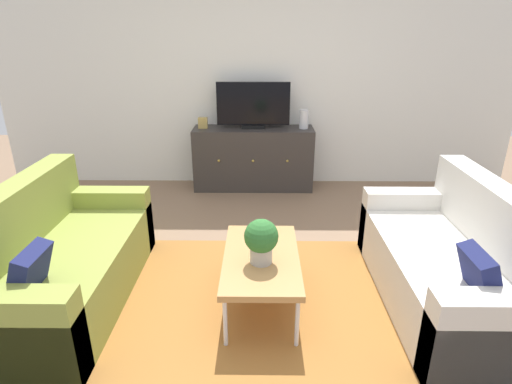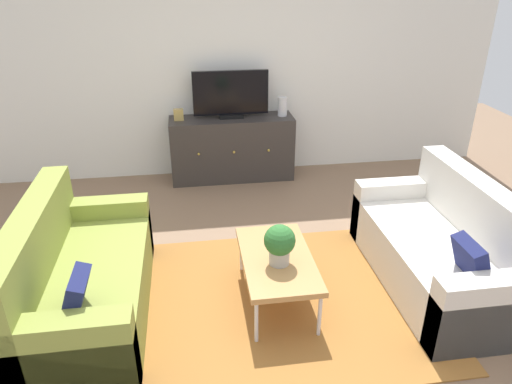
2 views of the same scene
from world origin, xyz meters
name	(u,v)px [view 1 (image 1 of 2)]	position (x,y,z in m)	size (l,w,h in m)	color
ground_plane	(255,292)	(0.00, 0.00, 0.00)	(10.00, 10.00, 0.00)	#84664C
wall_back	(258,75)	(0.00, 2.55, 1.35)	(6.40, 0.12, 2.70)	silver
area_rug	(255,304)	(0.00, -0.15, 0.01)	(2.50, 1.90, 0.01)	#9E662D
couch_left_side	(55,265)	(-1.43, -0.10, 0.29)	(0.82, 1.68, 0.88)	olive
couch_right_side	(457,268)	(1.43, -0.10, 0.29)	(0.82, 1.68, 0.88)	silver
coffee_table	(261,260)	(0.04, -0.14, 0.37)	(0.52, 0.95, 0.40)	#B7844C
potted_plant	(261,239)	(0.04, -0.22, 0.57)	(0.23, 0.23, 0.31)	#B7B2A8
tv_console	(253,158)	(-0.05, 2.27, 0.38)	(1.46, 0.47, 0.76)	#332D2B
flat_screen_tv	(253,106)	(-0.05, 2.29, 1.03)	(0.87, 0.16, 0.54)	black
glass_vase	(304,119)	(0.56, 2.27, 0.87)	(0.11, 0.11, 0.22)	silver
mantel_clock	(203,123)	(-0.66, 2.27, 0.82)	(0.11, 0.07, 0.13)	tan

